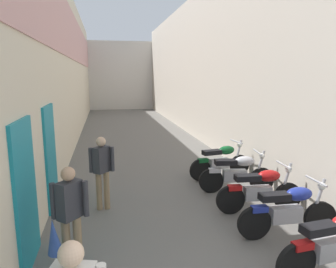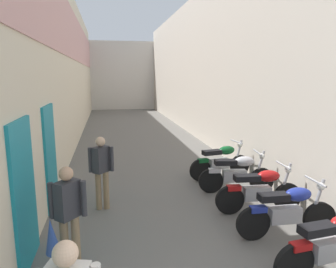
{
  "view_description": "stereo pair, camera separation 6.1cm",
  "coord_description": "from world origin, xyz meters",
  "px_view_note": "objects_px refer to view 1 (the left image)",
  "views": [
    {
      "loc": [
        -1.42,
        -1.2,
        2.8
      ],
      "look_at": [
        0.2,
        6.74,
        1.28
      ],
      "focal_mm": 33.27,
      "sensor_mm": 36.0,
      "label": 1
    },
    {
      "loc": [
        -1.36,
        -1.21,
        2.8
      ],
      "look_at": [
        0.2,
        6.74,
        1.28
      ],
      "focal_mm": 33.27,
      "sensor_mm": 36.0,
      "label": 2
    }
  ],
  "objects_px": {
    "motorcycle_sixth": "(221,161)",
    "pedestrian_mid_alley": "(70,211)",
    "pedestrian_further_down": "(102,168)",
    "motorcycle_second": "(335,243)",
    "umbrella_leaning": "(54,237)",
    "motorcycle_fourth": "(260,189)",
    "motorcycle_third": "(289,210)",
    "motorcycle_fifth": "(237,172)"
  },
  "relations": [
    {
      "from": "motorcycle_sixth",
      "to": "pedestrian_mid_alley",
      "type": "height_order",
      "value": "pedestrian_mid_alley"
    },
    {
      "from": "motorcycle_sixth",
      "to": "pedestrian_further_down",
      "type": "relative_size",
      "value": 1.17
    },
    {
      "from": "motorcycle_second",
      "to": "umbrella_leaning",
      "type": "relative_size",
      "value": 1.91
    },
    {
      "from": "motorcycle_fourth",
      "to": "motorcycle_second",
      "type": "bearing_deg",
      "value": -90.0
    },
    {
      "from": "motorcycle_fourth",
      "to": "pedestrian_mid_alley",
      "type": "distance_m",
      "value": 3.86
    },
    {
      "from": "motorcycle_fourth",
      "to": "pedestrian_further_down",
      "type": "distance_m",
      "value": 3.32
    },
    {
      "from": "pedestrian_mid_alley",
      "to": "motorcycle_second",
      "type": "bearing_deg",
      "value": -13.35
    },
    {
      "from": "pedestrian_further_down",
      "to": "umbrella_leaning",
      "type": "height_order",
      "value": "pedestrian_further_down"
    },
    {
      "from": "motorcycle_third",
      "to": "umbrella_leaning",
      "type": "bearing_deg",
      "value": -172.56
    },
    {
      "from": "umbrella_leaning",
      "to": "motorcycle_third",
      "type": "bearing_deg",
      "value": 7.44
    },
    {
      "from": "motorcycle_sixth",
      "to": "pedestrian_mid_alley",
      "type": "bearing_deg",
      "value": -135.75
    },
    {
      "from": "motorcycle_sixth",
      "to": "motorcycle_third",
      "type": "bearing_deg",
      "value": -90.0
    },
    {
      "from": "motorcycle_fourth",
      "to": "pedestrian_mid_alley",
      "type": "bearing_deg",
      "value": -160.44
    },
    {
      "from": "pedestrian_mid_alley",
      "to": "umbrella_leaning",
      "type": "relative_size",
      "value": 1.63
    },
    {
      "from": "motorcycle_second",
      "to": "motorcycle_fifth",
      "type": "height_order",
      "value": "same"
    },
    {
      "from": "pedestrian_mid_alley",
      "to": "motorcycle_third",
      "type": "bearing_deg",
      "value": 4.1
    },
    {
      "from": "motorcycle_sixth",
      "to": "pedestrian_mid_alley",
      "type": "xyz_separation_m",
      "value": [
        -3.62,
        -3.53,
        0.42
      ]
    },
    {
      "from": "motorcycle_second",
      "to": "umbrella_leaning",
      "type": "distance_m",
      "value": 3.88
    },
    {
      "from": "motorcycle_second",
      "to": "pedestrian_further_down",
      "type": "distance_m",
      "value": 4.36
    },
    {
      "from": "motorcycle_third",
      "to": "umbrella_leaning",
      "type": "relative_size",
      "value": 1.92
    },
    {
      "from": "motorcycle_fourth",
      "to": "motorcycle_fifth",
      "type": "bearing_deg",
      "value": 90.0
    },
    {
      "from": "motorcycle_fourth",
      "to": "motorcycle_sixth",
      "type": "relative_size",
      "value": 1.01
    },
    {
      "from": "motorcycle_second",
      "to": "pedestrian_mid_alley",
      "type": "relative_size",
      "value": 1.18
    },
    {
      "from": "motorcycle_second",
      "to": "motorcycle_fourth",
      "type": "bearing_deg",
      "value": 90.0
    },
    {
      "from": "motorcycle_fifth",
      "to": "pedestrian_further_down",
      "type": "xyz_separation_m",
      "value": [
        -3.19,
        -0.35,
        0.42
      ]
    },
    {
      "from": "motorcycle_third",
      "to": "motorcycle_fourth",
      "type": "bearing_deg",
      "value": 90.0
    },
    {
      "from": "motorcycle_third",
      "to": "pedestrian_mid_alley",
      "type": "height_order",
      "value": "pedestrian_mid_alley"
    },
    {
      "from": "motorcycle_second",
      "to": "umbrella_leaning",
      "type": "height_order",
      "value": "motorcycle_second"
    },
    {
      "from": "motorcycle_third",
      "to": "motorcycle_sixth",
      "type": "bearing_deg",
      "value": 90.0
    },
    {
      "from": "motorcycle_second",
      "to": "umbrella_leaning",
      "type": "xyz_separation_m",
      "value": [
        -3.82,
        0.62,
        0.18
      ]
    },
    {
      "from": "pedestrian_mid_alley",
      "to": "motorcycle_sixth",
      "type": "bearing_deg",
      "value": 44.25
    },
    {
      "from": "pedestrian_further_down",
      "to": "umbrella_leaning",
      "type": "relative_size",
      "value": 1.63
    },
    {
      "from": "motorcycle_fifth",
      "to": "pedestrian_mid_alley",
      "type": "height_order",
      "value": "pedestrian_mid_alley"
    },
    {
      "from": "motorcycle_fifth",
      "to": "motorcycle_second",
      "type": "bearing_deg",
      "value": -90.0
    },
    {
      "from": "motorcycle_second",
      "to": "motorcycle_sixth",
      "type": "xyz_separation_m",
      "value": [
        -0.0,
        4.39,
        0.0
      ]
    },
    {
      "from": "pedestrian_mid_alley",
      "to": "pedestrian_further_down",
      "type": "bearing_deg",
      "value": 78.38
    },
    {
      "from": "motorcycle_third",
      "to": "motorcycle_fourth",
      "type": "relative_size",
      "value": 1.0
    },
    {
      "from": "motorcycle_third",
      "to": "pedestrian_further_down",
      "type": "height_order",
      "value": "pedestrian_further_down"
    },
    {
      "from": "motorcycle_fourth",
      "to": "umbrella_leaning",
      "type": "height_order",
      "value": "motorcycle_fourth"
    },
    {
      "from": "motorcycle_third",
      "to": "umbrella_leaning",
      "type": "distance_m",
      "value": 3.86
    },
    {
      "from": "umbrella_leaning",
      "to": "pedestrian_mid_alley",
      "type": "bearing_deg",
      "value": 49.88
    },
    {
      "from": "motorcycle_second",
      "to": "pedestrian_mid_alley",
      "type": "height_order",
      "value": "pedestrian_mid_alley"
    }
  ]
}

